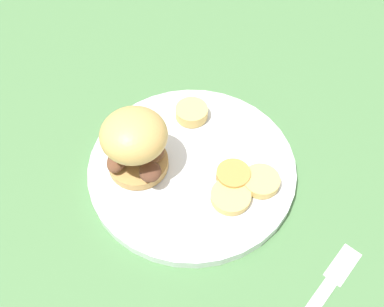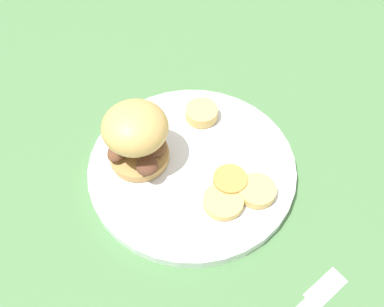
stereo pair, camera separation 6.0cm
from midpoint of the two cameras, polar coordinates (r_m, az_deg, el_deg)
The scene contains 8 objects.
ground_plane at distance 0.64m, azimuth -2.70°, elevation -2.43°, with size 4.00×4.00×0.00m, color #4C7A47.
dinner_plate at distance 0.63m, azimuth -2.74°, elevation -1.94°, with size 0.29×0.29×0.02m.
sandwich at distance 0.59m, azimuth -10.18°, elevation 1.18°, with size 0.10×0.10×0.10m.
potato_round_0 at distance 0.60m, azimuth 5.96°, elevation -3.71°, with size 0.05×0.05×0.01m, color #DBB766.
potato_round_1 at distance 0.59m, azimuth 2.02°, elevation -5.66°, with size 0.05×0.05×0.01m, color #DBB766.
potato_round_2 at distance 0.67m, azimuth -2.62°, elevation 5.08°, with size 0.05×0.05×0.02m, color #DBB766.
potato_round_3 at distance 0.60m, azimuth 2.42°, elevation -2.99°, with size 0.05×0.05×0.02m, color #BC8942.
fork at distance 0.57m, azimuth 13.38°, elevation -17.04°, with size 0.15×0.03×0.00m.
Camera 1 is at (-0.27, -0.24, 0.53)m, focal length 42.00 mm.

